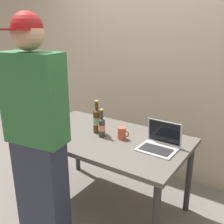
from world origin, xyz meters
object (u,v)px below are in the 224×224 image
at_px(person_figure, 38,142).
at_px(beer_bottle_dark, 102,127).
at_px(coffee_mug, 122,133).
at_px(laptop, 160,143).
at_px(beer_bottle_brown, 97,120).

bearing_deg(person_figure, beer_bottle_dark, 82.74).
bearing_deg(coffee_mug, beer_bottle_dark, -162.40).
relative_size(beer_bottle_dark, person_figure, 0.15).
bearing_deg(beer_bottle_dark, coffee_mug, 17.60).
relative_size(laptop, beer_bottle_brown, 0.97).
bearing_deg(coffee_mug, laptop, 1.96).
distance_m(beer_bottle_brown, coffee_mug, 0.29).
distance_m(beer_bottle_brown, beer_bottle_dark, 0.12).
bearing_deg(coffee_mug, person_figure, -110.33).
bearing_deg(laptop, beer_bottle_dark, -172.61).
xyz_separation_m(beer_bottle_dark, coffee_mug, (0.18, 0.06, -0.04)).
height_order(beer_bottle_brown, person_figure, person_figure).
height_order(beer_bottle_brown, coffee_mug, beer_bottle_brown).
height_order(beer_bottle_dark, person_figure, person_figure).
xyz_separation_m(laptop, beer_bottle_dark, (-0.54, -0.07, 0.05)).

